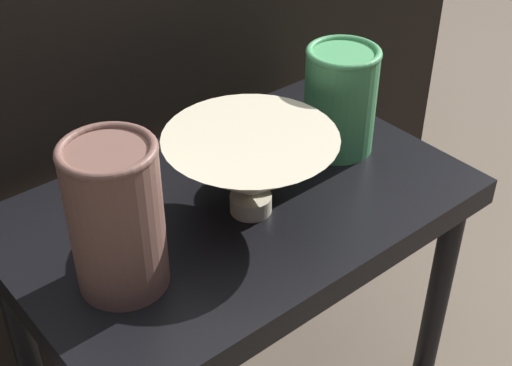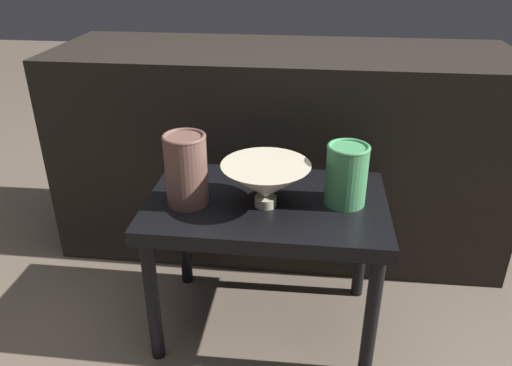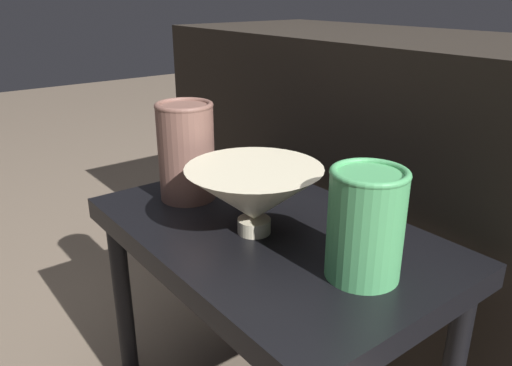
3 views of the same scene
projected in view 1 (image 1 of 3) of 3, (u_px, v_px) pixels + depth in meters
name	position (u px, v px, depth m)	size (l,w,h in m)	color
table	(237.00, 230.00, 1.00)	(0.63, 0.40, 0.42)	black
couch_backdrop	(71.00, 104.00, 1.32)	(1.51, 0.50, 0.70)	black
bowl	(251.00, 168.00, 0.91)	(0.22, 0.22, 0.12)	beige
vase_textured_left	(116.00, 216.00, 0.79)	(0.11, 0.11, 0.19)	brown
vase_colorful_right	(340.00, 98.00, 1.03)	(0.11, 0.11, 0.16)	#47995B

